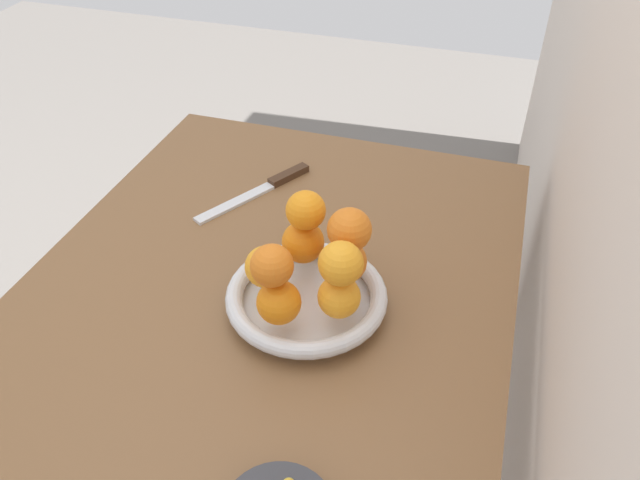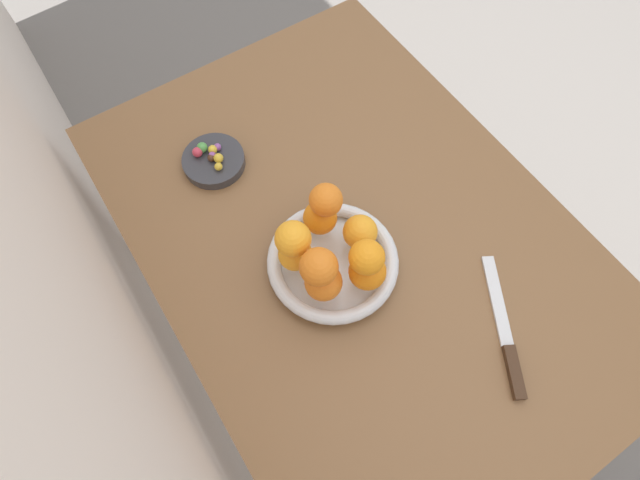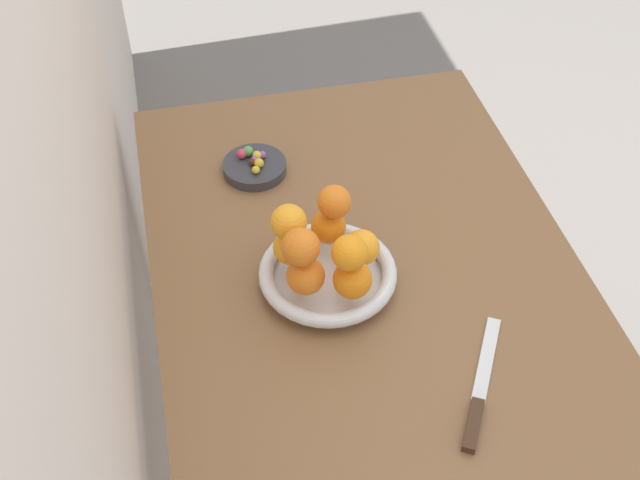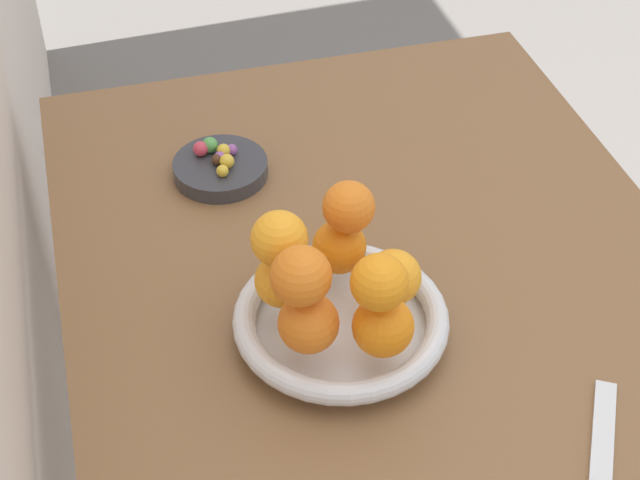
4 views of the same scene
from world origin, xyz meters
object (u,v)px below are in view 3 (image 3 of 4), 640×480
orange_1 (306,276)px  candy_ball_3 (259,163)px  candy_ball_6 (263,155)px  knife (480,393)px  candy_ball_5 (256,170)px  candy_ball_0 (254,160)px  candy_ball_1 (257,155)px  orange_2 (352,280)px  dining_table (363,295)px  orange_8 (301,247)px  candy_dish (255,167)px  orange_4 (328,226)px  candy_ball_7 (242,154)px  orange_3 (362,248)px  orange_7 (349,253)px  orange_0 (290,246)px  candy_ball_2 (252,162)px  candy_ball_4 (248,151)px  fruit_bowl (328,275)px  orange_5 (334,202)px

orange_1 → candy_ball_3: 0.35m
candy_ball_6 → knife: bearing=-159.3°
orange_1 → candy_ball_5: bearing=5.1°
candy_ball_0 → candy_ball_1: bearing=-32.9°
candy_ball_1 → knife: (-0.61, -0.24, -0.03)m
orange_2 → candy_ball_0: 0.41m
dining_table → orange_8: 0.27m
orange_1 → orange_2: bearing=-108.8°
candy_dish → candy_ball_0: 0.02m
orange_4 → candy_ball_7: orange_4 is taller
orange_3 → orange_7: 0.10m
candy_dish → orange_0: 0.30m
orange_0 → orange_7: 0.14m
candy_ball_0 → candy_ball_2: same height
orange_3 → candy_ball_7: 0.38m
candy_dish → candy_ball_7: (0.02, 0.02, 0.02)m
orange_2 → orange_4: bearing=4.1°
orange_1 → candy_ball_7: (0.39, 0.05, -0.04)m
orange_2 → candy_ball_3: size_ratio=3.33×
candy_ball_1 → candy_ball_7: size_ratio=0.90×
candy_ball_4 → candy_ball_3: bearing=-159.0°
dining_table → orange_0: orange_0 is taller
fruit_bowl → orange_0: (0.04, 0.06, 0.05)m
orange_7 → dining_table: bearing=-31.0°
candy_dish → knife: (-0.60, -0.25, -0.01)m
dining_table → orange_0: (0.00, 0.14, 0.16)m
orange_4 → orange_2: bearing=-175.9°
candy_ball_2 → candy_ball_5: 0.03m
dining_table → candy_ball_2: size_ratio=72.80×
orange_3 → orange_8: 0.14m
fruit_bowl → candy_ball_6: fruit_bowl is taller
orange_3 → candy_ball_4: orange_3 is taller
dining_table → candy_ball_4: size_ratio=50.58×
candy_ball_7 → knife: size_ratio=0.09×
orange_2 → orange_5: bearing=0.3°
orange_0 → dining_table: bearing=-91.9°
fruit_bowl → candy_ball_1: size_ratio=12.99×
candy_ball_2 → fruit_bowl: bearing=-166.1°
fruit_bowl → candy_ball_3: bearing=12.2°
dining_table → candy_ball_2: candy_ball_2 is taller
orange_0 → knife: (-0.31, -0.24, -0.07)m
dining_table → knife: 0.34m
orange_3 → orange_7: orange_7 is taller
orange_3 → candy_ball_3: orange_3 is taller
fruit_bowl → orange_7: (-0.06, -0.02, 0.11)m
orange_3 → candy_ball_2: size_ratio=4.15×
candy_ball_6 → dining_table: bearing=-156.6°
candy_ball_7 → orange_8: bearing=-173.5°
orange_1 → orange_7: bearing=-108.6°
candy_ball_4 → candy_ball_6: 0.03m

